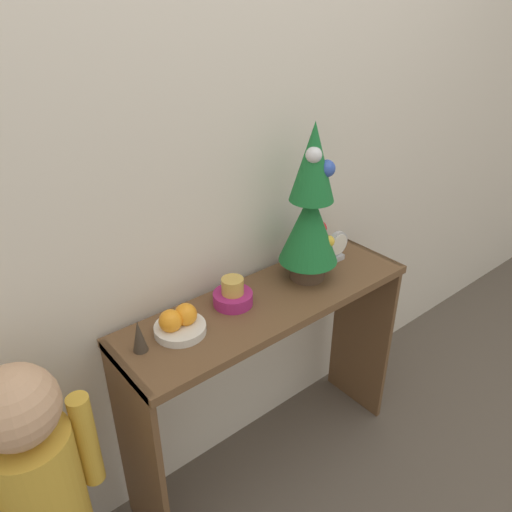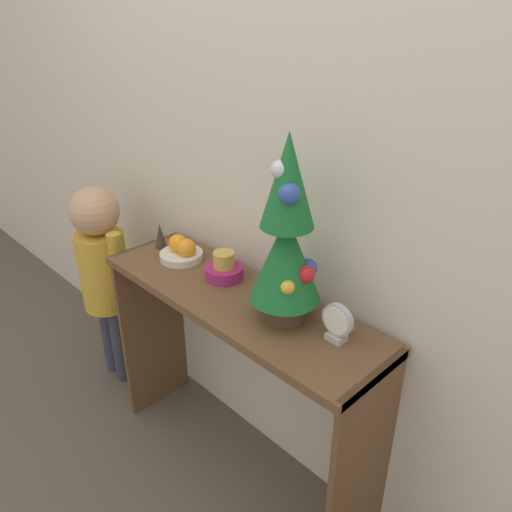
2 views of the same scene
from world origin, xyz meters
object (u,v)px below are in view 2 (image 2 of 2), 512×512
object	(u,v)px
singing_bowl	(224,269)
desk_clock	(337,323)
child_figure	(103,264)
figurine	(160,236)
fruit_bowl	(182,251)
mini_tree	(287,236)

from	to	relation	value
singing_bowl	desk_clock	world-z (taller)	desk_clock
desk_clock	child_figure	size ratio (longest dim) A/B	0.12
figurine	fruit_bowl	bearing A→B (deg)	0.60
mini_tree	child_figure	size ratio (longest dim) A/B	0.59
singing_bowl	fruit_bowl	bearing A→B (deg)	-175.35
child_figure	singing_bowl	bearing A→B (deg)	8.00
singing_bowl	figurine	world-z (taller)	figurine
mini_tree	singing_bowl	bearing A→B (deg)	174.13
desk_clock	child_figure	world-z (taller)	child_figure
desk_clock	figurine	bearing A→B (deg)	-179.44
figurine	child_figure	distance (m)	0.44
mini_tree	child_figure	bearing A→B (deg)	-176.22
desk_clock	fruit_bowl	bearing A→B (deg)	-179.45
mini_tree	desk_clock	xyz separation A→B (m)	(0.18, 0.02, -0.22)
fruit_bowl	child_figure	world-z (taller)	child_figure
mini_tree	figurine	distance (m)	0.71
desk_clock	figurine	distance (m)	0.85
mini_tree	figurine	size ratio (longest dim) A/B	5.52
fruit_bowl	child_figure	distance (m)	0.55
fruit_bowl	figurine	world-z (taller)	figurine
mini_tree	fruit_bowl	world-z (taller)	mini_tree
figurine	child_figure	size ratio (longest dim) A/B	0.11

